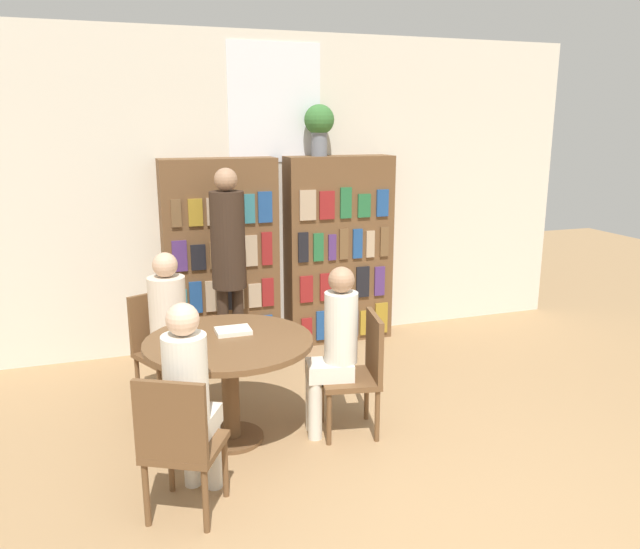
% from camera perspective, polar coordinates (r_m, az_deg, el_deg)
% --- Properties ---
extents(wall_back, '(6.40, 0.07, 3.00)m').
position_cam_1_polar(wall_back, '(6.17, -4.09, 7.51)').
color(wall_back, beige).
rests_on(wall_back, ground_plane).
extents(bookshelf_left, '(1.07, 0.34, 1.86)m').
position_cam_1_polar(bookshelf_left, '(5.95, -9.04, 1.47)').
color(bookshelf_left, brown).
rests_on(bookshelf_left, ground_plane).
extents(bookshelf_right, '(1.07, 0.34, 1.86)m').
position_cam_1_polar(bookshelf_right, '(6.26, 1.72, 2.24)').
color(bookshelf_right, brown).
rests_on(bookshelf_right, ground_plane).
extents(flower_vase, '(0.29, 0.29, 0.48)m').
position_cam_1_polar(flower_vase, '(6.07, -0.07, 13.59)').
color(flower_vase, slate).
rests_on(flower_vase, bookshelf_right).
extents(reading_table, '(1.15, 1.15, 0.75)m').
position_cam_1_polar(reading_table, '(4.33, -8.29, -7.53)').
color(reading_table, brown).
rests_on(reading_table, ground_plane).
extents(chair_near_camera, '(0.54, 0.54, 0.87)m').
position_cam_1_polar(chair_near_camera, '(3.61, -12.75, -14.62)').
color(chair_near_camera, brown).
rests_on(chair_near_camera, ground_plane).
extents(chair_left_side, '(0.53, 0.53, 0.87)m').
position_cam_1_polar(chair_left_side, '(5.10, -14.36, -6.09)').
color(chair_left_side, brown).
rests_on(chair_left_side, ground_plane).
extents(chair_far_side, '(0.47, 0.47, 0.87)m').
position_cam_1_polar(chair_far_side, '(4.47, 3.67, -8.55)').
color(chair_far_side, brown).
rests_on(chair_far_side, ground_plane).
extents(seated_reader_left, '(0.39, 0.42, 1.23)m').
position_cam_1_polar(seated_reader_left, '(4.88, -13.47, -4.19)').
color(seated_reader_left, beige).
rests_on(seated_reader_left, ground_plane).
extents(seated_reader_right, '(0.37, 0.29, 1.22)m').
position_cam_1_polar(seated_reader_right, '(4.36, 1.32, -6.29)').
color(seated_reader_right, silver).
rests_on(seated_reader_right, ground_plane).
extents(seated_reader_back, '(0.37, 0.40, 1.23)m').
position_cam_1_polar(seated_reader_back, '(3.67, -11.85, -10.47)').
color(seated_reader_back, silver).
rests_on(seated_reader_back, ground_plane).
extents(librarian_standing, '(0.30, 0.57, 1.81)m').
position_cam_1_polar(librarian_standing, '(5.43, -8.38, 2.27)').
color(librarian_standing, '#332319').
rests_on(librarian_standing, ground_plane).
extents(open_book_on_table, '(0.24, 0.18, 0.03)m').
position_cam_1_polar(open_book_on_table, '(4.40, -7.94, -5.12)').
color(open_book_on_table, silver).
rests_on(open_book_on_table, reading_table).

